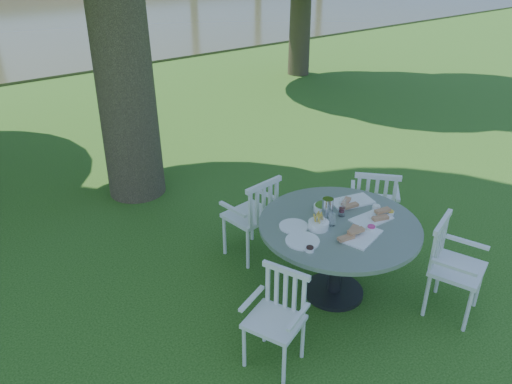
# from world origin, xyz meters

# --- Properties ---
(ground) EXTENTS (140.00, 140.00, 0.00)m
(ground) POSITION_xyz_m (0.00, 0.00, 0.00)
(ground) COLOR #173F0D
(ground) RESTS_ON ground
(table) EXTENTS (1.44, 1.44, 0.78)m
(table) POSITION_xyz_m (0.32, -0.61, 0.63)
(table) COLOR black
(table) RESTS_ON ground
(chair_ne) EXTENTS (0.63, 0.63, 0.91)m
(chair_ne) POSITION_xyz_m (1.21, -0.26, 0.54)
(chair_ne) COLOR silver
(chair_ne) RESTS_ON ground
(chair_nw) EXTENTS (0.51, 0.49, 0.91)m
(chair_nw) POSITION_xyz_m (0.09, 0.31, 0.54)
(chair_nw) COLOR silver
(chair_nw) RESTS_ON ground
(chair_sw) EXTENTS (0.50, 0.52, 0.80)m
(chair_sw) POSITION_xyz_m (-0.60, -0.91, 0.47)
(chair_sw) COLOR silver
(chair_sw) RESTS_ON ground
(chair_se) EXTENTS (0.57, 0.55, 0.89)m
(chair_se) POSITION_xyz_m (0.96, -1.34, 0.52)
(chair_se) COLOR silver
(chair_se) RESTS_ON ground
(tableware) EXTENTS (1.20, 0.79, 0.20)m
(tableware) POSITION_xyz_m (0.29, -0.56, 0.81)
(tableware) COLOR white
(tableware) RESTS_ON table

